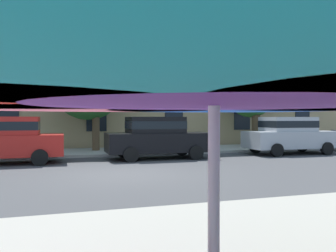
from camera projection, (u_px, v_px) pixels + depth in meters
The scene contains 9 objects.
ground_plane at pixel (126, 174), 10.72m from camera, with size 120.00×120.00×0.00m, color #424244.
sidewalk_far at pixel (101, 152), 17.22m from camera, with size 56.00×3.60×0.12m, color #B2ADA3.
apartment_building at pixel (88, 53), 24.90m from camera, with size 40.50×12.08×12.80m.
sedan_red at pixel (4, 139), 13.07m from camera, with size 4.40×1.98×1.78m.
sedan_black at pixel (157, 136), 14.83m from camera, with size 4.40×1.98×1.78m.
sedan_silver at pixel (290, 134), 16.78m from camera, with size 4.40×1.98×1.78m.
street_tree_middle at pixel (91, 78), 17.43m from camera, with size 3.94×4.33×5.72m.
street_tree_right at pixel (258, 88), 19.88m from camera, with size 3.37×3.45×5.08m.
patio_umbrella at pixel (214, 66), 1.73m from camera, with size 4.06×3.77×2.24m.
Camera 1 is at (-1.91, -10.59, 1.72)m, focal length 37.37 mm.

